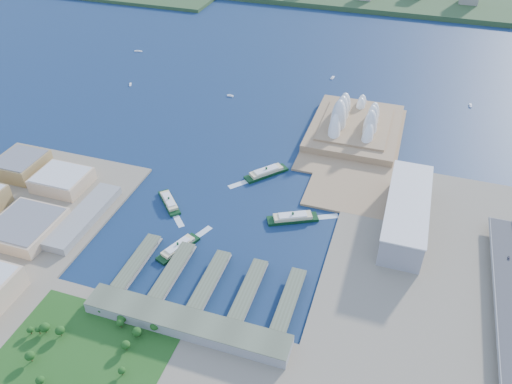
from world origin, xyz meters
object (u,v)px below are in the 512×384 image
(opera_house, at_px, (357,113))
(car_c, at_px, (509,258))
(ferry_a, at_px, (169,200))
(ferry_c, at_px, (178,246))
(ferry_d, at_px, (293,216))
(toaster_building, at_px, (406,213))
(ferry_b, at_px, (266,171))

(opera_house, distance_m, car_c, 309.53)
(ferry_a, height_order, car_c, car_c)
(opera_house, distance_m, ferry_c, 351.21)
(ferry_c, height_order, car_c, car_c)
(ferry_d, bearing_deg, toaster_building, -103.37)
(opera_house, relative_size, car_c, 36.46)
(toaster_building, height_order, ferry_d, toaster_building)
(toaster_building, relative_size, ferry_c, 2.83)
(opera_house, xyz_separation_m, ferry_a, (-190.46, -247.51, -27.02))
(car_c, bearing_deg, ferry_b, 163.50)
(ferry_a, distance_m, ferry_c, 85.20)
(toaster_building, distance_m, ferry_d, 130.91)
(ferry_c, relative_size, ferry_d, 0.90)
(ferry_d, bearing_deg, car_c, -118.28)
(opera_house, xyz_separation_m, ferry_b, (-94.45, -149.62, -26.18))
(ferry_d, bearing_deg, ferry_c, 102.93)
(ferry_a, distance_m, ferry_b, 137.12)
(toaster_building, height_order, ferry_a, toaster_building)
(car_c, bearing_deg, ferry_a, -178.38)
(opera_house, xyz_separation_m, ferry_d, (-36.58, -229.95, -26.25))
(opera_house, xyz_separation_m, ferry_c, (-144.27, -319.09, -26.82))
(opera_house, bearing_deg, car_c, -49.92)
(ferry_b, bearing_deg, car_c, 24.55)
(ferry_a, bearing_deg, opera_house, 9.09)
(toaster_building, xyz_separation_m, car_c, (109.00, -36.51, -4.93))
(ferry_a, relative_size, ferry_d, 0.87)
(opera_house, relative_size, ferry_b, 2.92)
(ferry_c, xyz_separation_m, ferry_d, (107.69, 89.13, 0.57))
(toaster_building, relative_size, ferry_d, 2.55)
(ferry_a, xyz_separation_m, car_c, (389.46, 10.99, 10.58))
(ferry_d, bearing_deg, ferry_a, 69.82)
(ferry_a, bearing_deg, ferry_b, 2.22)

